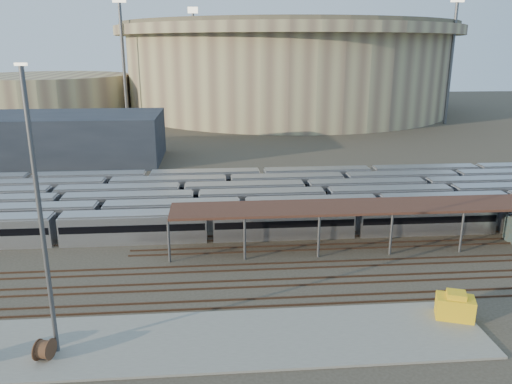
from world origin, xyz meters
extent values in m
plane|color=#383026|center=(0.00, 0.00, 0.00)|extent=(420.00, 420.00, 0.00)
cube|color=gray|center=(-5.00, -15.00, 0.10)|extent=(50.00, 9.00, 0.20)
cube|color=silver|center=(-3.43, 8.00, 1.80)|extent=(112.00, 2.90, 3.60)
cube|color=silver|center=(0.99, 12.20, 1.80)|extent=(112.00, 2.90, 3.60)
cube|color=silver|center=(-5.41, 16.40, 1.80)|extent=(112.00, 2.90, 3.60)
cube|color=silver|center=(-7.63, 20.60, 1.80)|extent=(112.00, 2.90, 3.60)
cube|color=silver|center=(-0.55, 24.80, 1.80)|extent=(112.00, 2.90, 3.60)
cube|color=silver|center=(5.16, 29.00, 1.80)|extent=(112.00, 2.90, 3.60)
cylinder|color=#515256|center=(-8.00, 1.30, 2.50)|extent=(0.30, 0.30, 5.00)
cylinder|color=#515256|center=(-8.00, 6.70, 2.50)|extent=(0.30, 0.30, 5.00)
cylinder|color=#515256|center=(0.57, 1.30, 2.50)|extent=(0.30, 0.30, 5.00)
cylinder|color=#515256|center=(0.57, 6.70, 2.50)|extent=(0.30, 0.30, 5.00)
cylinder|color=#515256|center=(9.14, 1.30, 2.50)|extent=(0.30, 0.30, 5.00)
cylinder|color=#515256|center=(9.14, 6.70, 2.50)|extent=(0.30, 0.30, 5.00)
cylinder|color=#515256|center=(17.71, 1.30, 2.50)|extent=(0.30, 0.30, 5.00)
cylinder|color=#515256|center=(17.71, 6.70, 2.50)|extent=(0.30, 0.30, 5.00)
cylinder|color=#515256|center=(26.29, 1.30, 2.50)|extent=(0.30, 0.30, 5.00)
cylinder|color=#515256|center=(26.29, 6.70, 2.50)|extent=(0.30, 0.30, 5.00)
cylinder|color=#515256|center=(34.86, 6.70, 2.50)|extent=(0.30, 0.30, 5.00)
cube|color=#3D2319|center=(22.00, 4.00, 5.15)|extent=(60.00, 6.00, 0.30)
cube|color=#4C3323|center=(0.00, -1.75, 0.09)|extent=(170.00, 0.12, 0.18)
cube|color=#4C3323|center=(0.00, -0.25, 0.09)|extent=(170.00, 0.12, 0.18)
cube|color=#4C3323|center=(0.00, -5.75, 0.09)|extent=(170.00, 0.12, 0.18)
cube|color=#4C3323|center=(0.00, -4.25, 0.09)|extent=(170.00, 0.12, 0.18)
cube|color=#4C3323|center=(0.00, -9.75, 0.09)|extent=(170.00, 0.12, 0.18)
cube|color=#4C3323|center=(0.00, -8.25, 0.09)|extent=(170.00, 0.12, 0.18)
cylinder|color=tan|center=(25.00, 140.00, 14.00)|extent=(116.00, 116.00, 28.00)
cylinder|color=tan|center=(25.00, 140.00, 29.50)|extent=(124.00, 124.00, 3.00)
cylinder|color=brown|center=(25.00, 140.00, 31.75)|extent=(120.00, 120.00, 1.50)
cylinder|color=tan|center=(-60.00, 130.00, 7.00)|extent=(56.00, 56.00, 14.00)
cube|color=#1E232D|center=(-35.00, 55.00, 5.00)|extent=(42.00, 20.00, 10.00)
cylinder|color=#515256|center=(-30.00, 110.00, 18.00)|extent=(1.00, 1.00, 36.00)
cylinder|color=#515256|center=(70.00, 100.00, 18.00)|extent=(1.00, 1.00, 36.00)
cylinder|color=#515256|center=(-10.00, 160.00, 18.00)|extent=(1.00, 1.00, 36.00)
cube|color=#FFF2CC|center=(-10.00, 160.00, 37.20)|extent=(4.00, 0.60, 2.40)
cylinder|color=#563122|center=(-16.15, -16.69, 1.05)|extent=(1.33, 1.87, 1.69)
cylinder|color=#515256|center=(-15.56, -15.59, 11.30)|extent=(0.36, 0.36, 22.20)
cube|color=#FFF2CC|center=(-15.56, -15.59, 22.50)|extent=(0.81, 0.34, 0.20)
cube|color=yellow|center=(18.50, -13.40, 1.21)|extent=(3.71, 2.97, 2.01)
camera|label=1|loc=(-2.60, -51.62, 23.72)|focal=35.00mm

